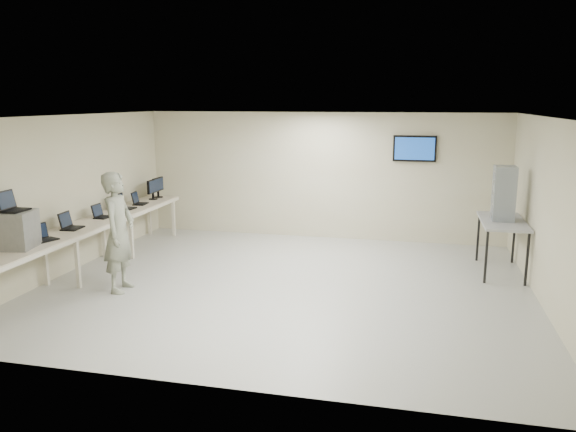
% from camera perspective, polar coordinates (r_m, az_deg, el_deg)
% --- Properties ---
extents(room, '(8.01, 7.01, 2.81)m').
position_cam_1_polar(room, '(9.19, -0.00, 1.41)').
color(room, '#959595').
rests_on(room, ground).
extents(workbench, '(0.76, 6.00, 0.90)m').
position_cam_1_polar(workbench, '(10.66, -19.39, -1.03)').
color(workbench, beige).
rests_on(workbench, ground).
extents(equipment_box, '(0.56, 0.61, 0.55)m').
position_cam_1_polar(equipment_box, '(9.20, -25.82, -1.25)').
color(equipment_box, slate).
rests_on(equipment_box, workbench).
extents(laptop_on_box, '(0.33, 0.40, 0.30)m').
position_cam_1_polar(laptop_on_box, '(9.18, -26.31, 0.93)').
color(laptop_on_box, black).
rests_on(laptop_on_box, equipment_box).
extents(laptop_0, '(0.38, 0.40, 0.27)m').
position_cam_1_polar(laptop_0, '(9.57, -23.70, -1.89)').
color(laptop_0, black).
rests_on(laptop_0, workbench).
extents(laptop_1, '(0.32, 0.38, 0.29)m').
position_cam_1_polar(laptop_1, '(10.26, -21.32, -0.81)').
color(laptop_1, black).
rests_on(laptop_1, workbench).
extents(laptop_2, '(0.27, 0.33, 0.25)m').
position_cam_1_polar(laptop_2, '(11.04, -18.51, 0.18)').
color(laptop_2, black).
rests_on(laptop_2, workbench).
extents(laptop_3, '(0.36, 0.42, 0.31)m').
position_cam_1_polar(laptop_3, '(11.74, -16.48, 1.03)').
color(laptop_3, black).
rests_on(laptop_3, workbench).
extents(laptop_4, '(0.31, 0.36, 0.26)m').
position_cam_1_polar(laptop_4, '(12.23, -14.97, 1.47)').
color(laptop_4, black).
rests_on(laptop_4, workbench).
extents(monitor_near, '(0.20, 0.44, 0.44)m').
position_cam_1_polar(monitor_near, '(12.74, -13.58, 2.83)').
color(monitor_near, black).
rests_on(monitor_near, workbench).
extents(monitor_far, '(0.20, 0.45, 0.45)m').
position_cam_1_polar(monitor_far, '(12.97, -13.07, 3.04)').
color(monitor_far, black).
rests_on(monitor_far, workbench).
extents(soldier, '(0.53, 0.75, 1.95)m').
position_cam_1_polar(soldier, '(9.41, -16.80, -1.58)').
color(soldier, '#5A6448').
rests_on(soldier, ground).
extents(side_table, '(0.75, 1.60, 0.96)m').
position_cam_1_polar(side_table, '(10.68, 20.97, -0.77)').
color(side_table, gray).
rests_on(side_table, ground).
extents(storage_bins, '(0.37, 0.41, 0.96)m').
position_cam_1_polar(storage_bins, '(10.58, 21.08, 2.16)').
color(storage_bins, '#8A949B').
rests_on(storage_bins, side_table).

